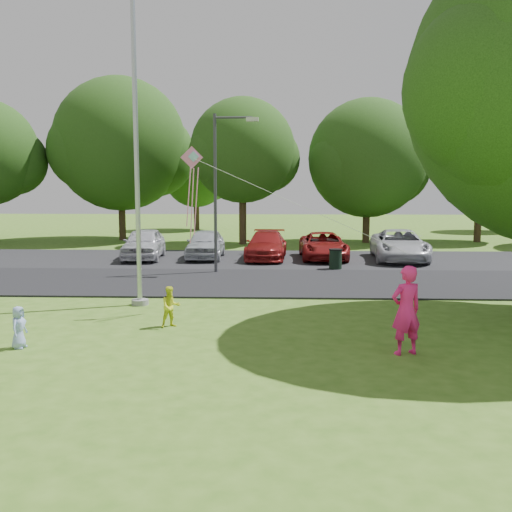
{
  "coord_description": "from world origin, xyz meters",
  "views": [
    {
      "loc": [
        0.61,
        -11.45,
        3.5
      ],
      "look_at": [
        -0.02,
        4.0,
        1.6
      ],
      "focal_mm": 40.0,
      "sensor_mm": 36.0,
      "label": 1
    }
  ],
  "objects_px": {
    "woman": "(406,310)",
    "child_blue": "(19,327)",
    "street_lamp": "(221,179)",
    "trash_can": "(336,260)",
    "child_yellow": "(171,307)",
    "kite": "(196,175)",
    "flagpole": "(137,163)"
  },
  "relations": [
    {
      "from": "woman",
      "to": "child_blue",
      "type": "distance_m",
      "value": 8.29
    },
    {
      "from": "street_lamp",
      "to": "trash_can",
      "type": "height_order",
      "value": "street_lamp"
    },
    {
      "from": "woman",
      "to": "child_blue",
      "type": "bearing_deg",
      "value": -21.21
    },
    {
      "from": "child_yellow",
      "to": "kite",
      "type": "distance_m",
      "value": 3.68
    },
    {
      "from": "trash_can",
      "to": "child_yellow",
      "type": "xyz_separation_m",
      "value": [
        -5.06,
        -9.89,
        0.06
      ]
    },
    {
      "from": "child_blue",
      "to": "kite",
      "type": "xyz_separation_m",
      "value": [
        3.38,
        3.6,
        3.34
      ]
    },
    {
      "from": "flagpole",
      "to": "trash_can",
      "type": "relative_size",
      "value": 11.18
    },
    {
      "from": "woman",
      "to": "child_blue",
      "type": "relative_size",
      "value": 2.03
    },
    {
      "from": "street_lamp",
      "to": "child_blue",
      "type": "relative_size",
      "value": 6.82
    },
    {
      "from": "trash_can",
      "to": "woman",
      "type": "relative_size",
      "value": 0.48
    },
    {
      "from": "kite",
      "to": "street_lamp",
      "type": "bearing_deg",
      "value": 78.15
    },
    {
      "from": "woman",
      "to": "kite",
      "type": "distance_m",
      "value": 6.78
    },
    {
      "from": "child_blue",
      "to": "trash_can",
      "type": "bearing_deg",
      "value": -28.32
    },
    {
      "from": "street_lamp",
      "to": "trash_can",
      "type": "bearing_deg",
      "value": 13.69
    },
    {
      "from": "woman",
      "to": "child_blue",
      "type": "height_order",
      "value": "woman"
    },
    {
      "from": "trash_can",
      "to": "child_blue",
      "type": "relative_size",
      "value": 0.96
    },
    {
      "from": "trash_can",
      "to": "kite",
      "type": "relative_size",
      "value": 0.17
    },
    {
      "from": "child_yellow",
      "to": "child_blue",
      "type": "relative_size",
      "value": 1.11
    },
    {
      "from": "street_lamp",
      "to": "child_blue",
      "type": "xyz_separation_m",
      "value": [
        -3.34,
        -10.85,
        -3.33
      ]
    },
    {
      "from": "flagpole",
      "to": "child_blue",
      "type": "bearing_deg",
      "value": -108.15
    },
    {
      "from": "flagpole",
      "to": "kite",
      "type": "height_order",
      "value": "flagpole"
    },
    {
      "from": "woman",
      "to": "child_yellow",
      "type": "xyz_separation_m",
      "value": [
        -5.34,
        2.11,
        -0.42
      ]
    },
    {
      "from": "flagpole",
      "to": "child_yellow",
      "type": "distance_m",
      "value": 4.71
    },
    {
      "from": "trash_can",
      "to": "woman",
      "type": "height_order",
      "value": "woman"
    },
    {
      "from": "street_lamp",
      "to": "kite",
      "type": "bearing_deg",
      "value": -88.59
    },
    {
      "from": "trash_can",
      "to": "kite",
      "type": "bearing_deg",
      "value": -119.13
    },
    {
      "from": "child_blue",
      "to": "street_lamp",
      "type": "bearing_deg",
      "value": -11.5
    },
    {
      "from": "street_lamp",
      "to": "kite",
      "type": "height_order",
      "value": "street_lamp"
    },
    {
      "from": "child_blue",
      "to": "woman",
      "type": "bearing_deg",
      "value": -85.19
    },
    {
      "from": "woman",
      "to": "flagpole",
      "type": "bearing_deg",
      "value": -55.43
    },
    {
      "from": "flagpole",
      "to": "child_blue",
      "type": "relative_size",
      "value": 10.78
    },
    {
      "from": "street_lamp",
      "to": "kite",
      "type": "xyz_separation_m",
      "value": [
        0.04,
        -7.25,
        0.0
      ]
    }
  ]
}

